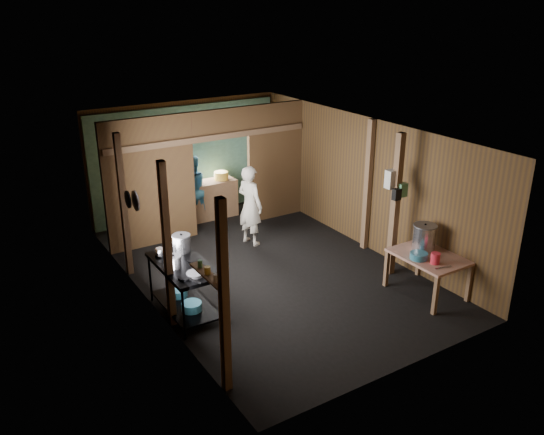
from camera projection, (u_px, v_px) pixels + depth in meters
floor at (266, 269)px, 10.30m from camera, size 4.50×7.00×0.00m
ceiling at (266, 131)px, 9.35m from camera, size 4.50×7.00×0.00m
wall_back at (186, 158)px, 12.59m from camera, size 4.50×0.00×2.60m
wall_front at (409, 284)px, 7.06m from camera, size 4.50×0.00×2.60m
wall_left at (144, 230)px, 8.72m from camera, size 0.00×7.00×2.60m
wall_right at (364, 183)px, 10.93m from camera, size 0.00×7.00×2.60m
partition_left at (150, 183)px, 10.91m from camera, size 1.85×0.10×2.60m
partition_right at (275, 162)px, 12.34m from camera, size 1.35×0.10×2.60m
partition_header at (220, 124)px, 11.32m from camera, size 1.30×0.10×0.60m
turquoise_panel at (187, 161)px, 12.56m from camera, size 4.40×0.06×2.50m
back_counter at (210, 199)px, 12.62m from camera, size 1.20×0.50×0.85m
wall_clock at (196, 132)px, 12.41m from camera, size 0.20×0.03×0.20m
post_left_a at (224, 299)px, 6.70m from camera, size 0.10×0.12×2.60m
post_left_b at (167, 247)px, 8.12m from camera, size 0.10×0.12×2.60m
post_left_c at (124, 206)px, 9.70m from camera, size 0.10×0.12×2.60m
post_right at (368, 186)px, 10.74m from camera, size 0.10×0.12×2.60m
post_free at (395, 206)px, 9.71m from camera, size 0.12×0.12×2.60m
cross_beam at (211, 138)px, 11.25m from camera, size 4.40×0.12×0.12m
pan_lid_big at (135, 201)px, 8.92m from camera, size 0.03×0.34×0.34m
pan_lid_small at (128, 199)px, 9.28m from camera, size 0.03×0.30×0.30m
wall_shelf at (208, 275)px, 7.07m from camera, size 0.14×0.80×0.03m
jar_white at (216, 278)px, 6.85m from camera, size 0.07×0.07×0.10m
jar_yellow at (207, 270)px, 7.05m from camera, size 0.08×0.08×0.10m
jar_green at (200, 264)px, 7.22m from camera, size 0.06×0.06×0.10m
bag_white at (392, 179)px, 9.57m from camera, size 0.22×0.15×0.32m
bag_green at (402, 190)px, 9.59m from camera, size 0.16×0.12×0.24m
bag_black at (397, 194)px, 9.52m from camera, size 0.14×0.10×0.20m
gas_range at (185, 289)px, 8.72m from camera, size 0.76×1.47×0.87m
prep_table at (427, 274)px, 9.35m from camera, size 0.87×1.20×0.71m
stove_pot_large at (182, 244)px, 8.94m from camera, size 0.38×0.38×0.31m
stove_pot_med at (173, 262)px, 8.41m from camera, size 0.27×0.27×0.21m
stove_saucepan at (160, 251)px, 8.87m from camera, size 0.20×0.20×0.09m
frying_pan at (195, 274)px, 8.20m from camera, size 0.44×0.55×0.06m
blue_tub_front at (192, 306)px, 8.61m from camera, size 0.32×0.32×0.13m
blue_tub_back at (178, 292)px, 9.03m from camera, size 0.30×0.30×0.12m
stock_pot at (424, 238)px, 9.36m from camera, size 0.50×0.50×0.47m
wash_basin at (419, 256)px, 9.07m from camera, size 0.33×0.33×0.11m
pink_bucket at (435, 258)px, 8.91m from camera, size 0.17×0.17×0.18m
knife at (443, 267)px, 8.79m from camera, size 0.30×0.11×0.01m
yellow_tub at (221, 176)px, 12.59m from camera, size 0.32×0.32×0.18m
red_cup at (192, 182)px, 12.24m from camera, size 0.12×0.12×0.14m
cook at (250, 205)px, 11.12m from camera, size 0.54×0.68×1.63m
worker_back at (192, 190)px, 12.24m from camera, size 0.77×0.61×1.51m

